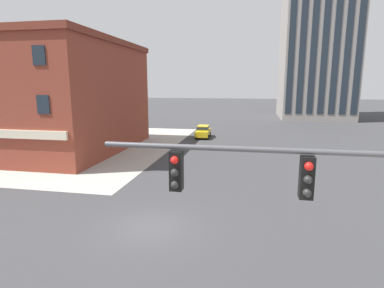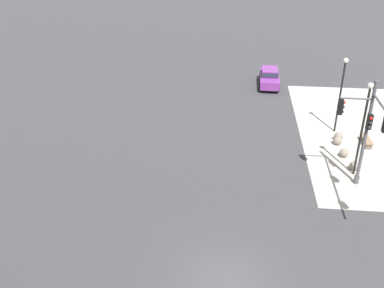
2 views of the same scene
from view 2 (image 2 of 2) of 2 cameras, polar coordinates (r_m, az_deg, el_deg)
name	(u,v)px [view 2 (image 2 of 2)]	position (r m, az deg, el deg)	size (l,w,h in m)	color
ground_plane	(226,278)	(21.36, 4.41, -16.79)	(320.00, 320.00, 0.00)	#38383A
traffic_signal_main	(371,131)	(26.22, 21.96, 1.53)	(7.40, 2.09, 6.67)	#4C4C51
bollard_sphere_curb_a	(354,166)	(30.69, 20.04, -2.64)	(0.61, 0.61, 0.61)	gray
bollard_sphere_curb_b	(344,153)	(32.06, 18.88, -1.09)	(0.61, 0.61, 0.61)	gray
bollard_sphere_curb_c	(338,141)	(33.61, 18.14, 0.40)	(0.61, 0.61, 0.61)	gray
bollard_sphere_curb_d	(338,136)	(34.29, 18.24, 0.94)	(0.61, 0.61, 0.61)	gray
bench_near_signal	(366,140)	(34.33, 21.42, 0.44)	(1.81, 0.53, 0.49)	#8E6B4C
street_lamp_corner_near	(364,120)	(28.69, 21.15, 2.88)	(0.36, 0.36, 6.16)	black
street_lamp_mid_sidewalk	(342,87)	(34.42, 18.60, 6.93)	(0.36, 0.36, 5.74)	black
car_main_southbound_near	(269,77)	(43.53, 9.89, 8.48)	(4.44, 1.96, 1.68)	#7A3389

